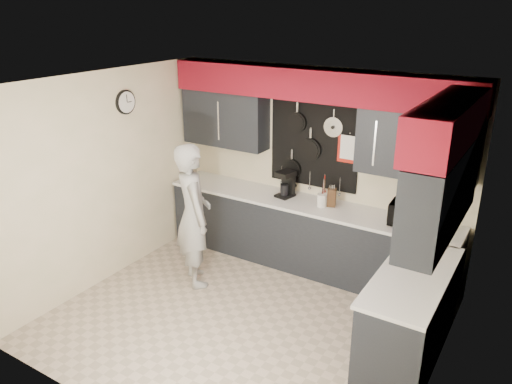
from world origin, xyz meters
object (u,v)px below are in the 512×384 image
Objects in this scene: utensil_crock at (322,200)px; microwave at (411,215)px; person at (193,215)px; knife_block at (332,198)px; coffee_maker at (286,183)px.

microwave is at bearing 0.48° from utensil_crock.
utensil_crock is 0.09× the size of person.
knife_block is at bearing -101.25° from person.
person is (-0.67, -1.13, -0.20)m from coffee_maker.
coffee_maker reaches higher than utensil_crock.
microwave is at bearing 8.73° from coffee_maker.
utensil_crock is at bearing 176.81° from microwave.
microwave is at bearing -20.42° from knife_block.
knife_block reaches higher than utensil_crock.
knife_block is at bearing 36.85° from utensil_crock.
knife_block is 0.65× the size of coffee_maker.
knife_block is at bearing 172.75° from microwave.
utensil_crock is (-0.10, -0.07, -0.03)m from knife_block.
coffee_maker is (-0.65, 0.01, 0.07)m from knife_block.
coffee_maker is at bearing 162.53° from knife_block.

